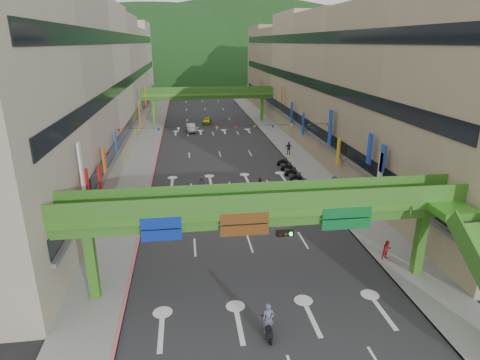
% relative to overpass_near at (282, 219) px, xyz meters
% --- Properties ---
extents(ground, '(320.00, 320.00, 0.00)m').
position_rel_overpass_near_xyz_m(ground, '(-0.93, -5.38, -5.21)').
color(ground, black).
rests_on(ground, ground).
extents(road_slab, '(18.00, 140.00, 0.02)m').
position_rel_overpass_near_xyz_m(road_slab, '(-0.93, 44.62, -5.20)').
color(road_slab, '#28282B').
rests_on(road_slab, ground).
extents(sidewalk_left, '(4.00, 140.00, 0.15)m').
position_rel_overpass_near_xyz_m(sidewalk_left, '(-11.93, 44.62, -5.13)').
color(sidewalk_left, gray).
rests_on(sidewalk_left, ground).
extents(sidewalk_right, '(4.00, 140.00, 0.15)m').
position_rel_overpass_near_xyz_m(sidewalk_right, '(10.07, 44.62, -5.13)').
color(sidewalk_right, gray).
rests_on(sidewalk_right, ground).
extents(curb_left, '(0.20, 140.00, 0.18)m').
position_rel_overpass_near_xyz_m(curb_left, '(-10.03, 44.62, -5.12)').
color(curb_left, '#CC5959').
rests_on(curb_left, ground).
extents(curb_right, '(0.20, 140.00, 0.18)m').
position_rel_overpass_near_xyz_m(curb_right, '(8.17, 44.62, -5.12)').
color(curb_right, gray).
rests_on(curb_right, ground).
extents(building_row_left, '(12.80, 95.00, 19.00)m').
position_rel_overpass_near_xyz_m(building_row_left, '(-19.86, 44.62, 4.25)').
color(building_row_left, '#9E937F').
rests_on(building_row_left, ground).
extents(building_row_right, '(12.80, 95.00, 19.00)m').
position_rel_overpass_near_xyz_m(building_row_right, '(18.00, 44.62, 4.25)').
color(building_row_right, gray).
rests_on(building_row_right, ground).
extents(overpass_near, '(28.00, 12.27, 7.10)m').
position_rel_overpass_near_xyz_m(overpass_near, '(0.00, 0.00, 0.00)').
color(overpass_near, '#4C9E2D').
rests_on(overpass_near, ground).
extents(overpass_far, '(28.00, 2.20, 7.10)m').
position_rel_overpass_near_xyz_m(overpass_far, '(-0.93, 59.62, 0.20)').
color(overpass_far, '#4C9E2D').
rests_on(overpass_far, ground).
extents(hill_left, '(168.00, 140.00, 112.00)m').
position_rel_overpass_near_xyz_m(hill_left, '(-15.93, 154.62, -5.21)').
color(hill_left, '#1C4419').
rests_on(hill_left, ground).
extents(hill_right, '(208.00, 176.00, 128.00)m').
position_rel_overpass_near_xyz_m(hill_right, '(24.07, 174.62, -5.21)').
color(hill_right, '#1C4419').
rests_on(hill_right, ground).
extents(bunting_string, '(26.00, 0.36, 0.47)m').
position_rel_overpass_near_xyz_m(bunting_string, '(-0.93, 24.62, 0.75)').
color(bunting_string, black).
rests_on(bunting_string, ground).
extents(scooter_rider_near, '(0.68, 1.60, 2.16)m').
position_rel_overpass_near_xyz_m(scooter_rider_near, '(-1.67, -4.38, -4.19)').
color(scooter_rider_near, black).
rests_on(scooter_rider_near, ground).
extents(scooter_rider_mid, '(0.84, 1.60, 1.96)m').
position_rel_overpass_near_xyz_m(scooter_rider_mid, '(1.88, 17.21, -4.20)').
color(scooter_rider_mid, black).
rests_on(scooter_rider_mid, ground).
extents(scooter_rider_left, '(1.02, 1.60, 2.01)m').
position_rel_overpass_near_xyz_m(scooter_rider_left, '(-4.33, 15.46, -4.20)').
color(scooter_rider_left, gray).
rests_on(scooter_rider_left, ground).
extents(scooter_rider_far, '(0.83, 1.59, 1.88)m').
position_rel_overpass_near_xyz_m(scooter_rider_far, '(-4.32, 18.89, -4.27)').
color(scooter_rider_far, maroon).
rests_on(scooter_rider_far, ground).
extents(parked_scooter_row, '(1.60, 11.57, 1.08)m').
position_rel_overpass_near_xyz_m(parked_scooter_row, '(6.87, 22.19, -4.68)').
color(parked_scooter_row, black).
rests_on(parked_scooter_row, ground).
extents(car_silver, '(2.02, 4.73, 1.52)m').
position_rel_overpass_near_xyz_m(car_silver, '(-4.85, 50.94, -4.45)').
color(car_silver, '#A2A0A7').
rests_on(car_silver, ground).
extents(car_yellow, '(2.05, 4.06, 1.33)m').
position_rel_overpass_near_xyz_m(car_yellow, '(-1.44, 58.46, -4.54)').
color(car_yellow, yellow).
rests_on(car_yellow, ground).
extents(pedestrian_red, '(0.88, 0.77, 1.51)m').
position_rel_overpass_near_xyz_m(pedestrian_red, '(8.87, 2.62, -4.45)').
color(pedestrian_red, '#AF191D').
rests_on(pedestrian_red, ground).
extents(pedestrian_dark, '(1.16, 0.66, 1.86)m').
position_rel_overpass_near_xyz_m(pedestrian_dark, '(8.95, 32.72, -4.27)').
color(pedestrian_dark, black).
rests_on(pedestrian_dark, ground).
extents(pedestrian_blue, '(1.03, 0.88, 1.87)m').
position_rel_overpass_near_xyz_m(pedestrian_blue, '(9.91, 16.77, -4.27)').
color(pedestrian_blue, '#32485F').
rests_on(pedestrian_blue, ground).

